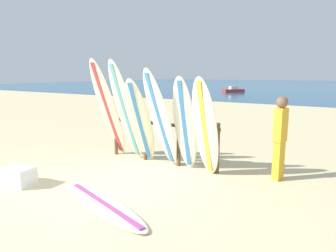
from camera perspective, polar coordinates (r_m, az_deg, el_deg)
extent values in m
plane|color=beige|center=(5.82, -13.60, -11.96)|extent=(120.00, 120.00, 0.00)
cylinder|color=brown|center=(8.18, -9.78, -1.48)|extent=(0.09, 0.09, 1.10)
cylinder|color=brown|center=(7.56, -4.33, -2.27)|extent=(0.09, 0.09, 1.10)
cylinder|color=brown|center=(7.04, 2.01, -3.17)|extent=(0.09, 0.09, 1.10)
cylinder|color=brown|center=(6.61, 9.29, -4.16)|extent=(0.09, 0.09, 1.10)
cylinder|color=brown|center=(7.21, -1.29, 0.40)|extent=(3.01, 0.08, 0.08)
ellipsoid|color=beige|center=(7.76, -11.15, 3.12)|extent=(0.56, 1.08, 2.50)
cube|color=#B73338|center=(7.76, -11.15, 3.12)|extent=(0.10, 1.00, 2.31)
ellipsoid|color=beige|center=(7.32, -7.91, 2.66)|extent=(0.60, 1.01, 2.47)
cube|color=teal|center=(7.32, -7.91, 2.66)|extent=(0.15, 0.92, 2.27)
ellipsoid|color=beige|center=(7.06, -5.20, 0.76)|extent=(0.72, 1.13, 2.05)
cube|color=#3372B2|center=(7.06, -5.20, 0.76)|extent=(0.27, 0.98, 1.89)
ellipsoid|color=silver|center=(6.69, -1.38, 1.21)|extent=(0.66, 1.04, 2.26)
cube|color=#3372B2|center=(6.69, -1.38, 1.21)|extent=(0.22, 0.92, 2.09)
ellipsoid|color=silver|center=(6.55, 3.18, 0.27)|extent=(0.56, 0.73, 2.10)
cube|color=#3372B2|center=(6.55, 3.18, 0.27)|extent=(0.15, 0.65, 1.93)
ellipsoid|color=beige|center=(6.22, 7.04, -0.33)|extent=(0.64, 0.68, 2.09)
cube|color=gold|center=(6.22, 7.04, -0.33)|extent=(0.18, 0.59, 1.93)
ellipsoid|color=white|center=(5.18, -11.97, -14.31)|extent=(2.39, 1.17, 0.07)
cube|color=#A53F8C|center=(5.18, -11.97, -14.31)|extent=(2.09, 0.72, 0.08)
cube|color=gold|center=(6.55, 20.02, -6.15)|extent=(0.20, 0.25, 0.80)
cube|color=gold|center=(6.39, 20.40, 0.19)|extent=(0.24, 0.31, 0.67)
sphere|color=brown|center=(6.34, 20.65, 4.21)|extent=(0.23, 0.23, 0.23)
cube|color=#B22D28|center=(35.92, 12.16, 6.49)|extent=(2.24, 2.45, 0.35)
cube|color=silver|center=(35.91, 12.18, 7.05)|extent=(1.03, 1.07, 0.36)
cube|color=white|center=(6.60, -26.29, -8.44)|extent=(0.65, 0.48, 0.36)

